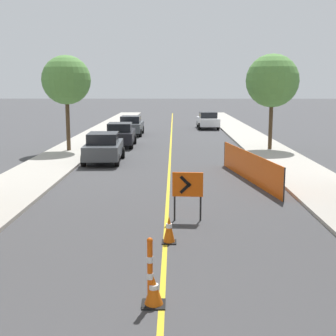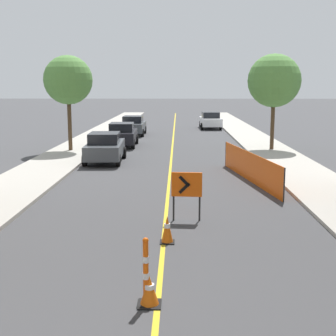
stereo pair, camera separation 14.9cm
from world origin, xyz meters
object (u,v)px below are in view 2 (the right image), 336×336
(parked_car_curb_far, at_px, (133,125))
(traffic_cone_fourth, at_px, (149,291))
(traffic_cone_fifth, at_px, (167,229))
(parked_car_curb_mid, at_px, (122,134))
(arrow_barricade_primary, at_px, (187,187))
(parked_car_curb_near, at_px, (105,147))
(street_tree_right_near, at_px, (274,81))
(parked_car_opposite_side, at_px, (210,120))
(delineator_post_rear, at_px, (146,276))
(street_tree_left_near, at_px, (68,80))

(parked_car_curb_far, bearing_deg, traffic_cone_fourth, -83.29)
(traffic_cone_fourth, height_order, traffic_cone_fifth, traffic_cone_fifth)
(parked_car_curb_mid, height_order, parked_car_curb_far, same)
(arrow_barricade_primary, relative_size, parked_car_curb_near, 0.34)
(parked_car_curb_far, distance_m, street_tree_right_near, 13.76)
(traffic_cone_fourth, bearing_deg, parked_car_curb_near, 101.55)
(parked_car_curb_far, bearing_deg, arrow_barricade_primary, -80.17)
(arrow_barricade_primary, xyz_separation_m, parked_car_opposite_side, (2.79, 30.65, -0.25))
(parked_car_curb_mid, xyz_separation_m, street_tree_right_near, (9.63, -2.07, 3.53))
(traffic_cone_fifth, relative_size, parked_car_opposite_side, 0.17)
(traffic_cone_fourth, relative_size, parked_car_curb_far, 0.13)
(arrow_barricade_primary, xyz_separation_m, parked_car_curb_near, (-4.16, 10.94, -0.25))
(parked_car_curb_near, bearing_deg, traffic_cone_fourth, -80.91)
(traffic_cone_fifth, relative_size, parked_car_curb_mid, 0.17)
(parked_car_curb_mid, xyz_separation_m, parked_car_opposite_side, (6.82, 13.14, 0.00))
(delineator_post_rear, xyz_separation_m, street_tree_left_near, (-6.02, 20.22, 3.78))
(street_tree_right_near, bearing_deg, parked_car_opposite_side, 100.46)
(arrow_barricade_primary, relative_size, parked_car_opposite_side, 0.34)
(street_tree_right_near, bearing_deg, parked_car_curb_near, -155.26)
(parked_car_opposite_side, bearing_deg, arrow_barricade_primary, -97.41)
(parked_car_curb_mid, bearing_deg, parked_car_curb_far, 87.53)
(traffic_cone_fifth, height_order, parked_car_curb_far, parked_car_curb_far)
(street_tree_left_near, bearing_deg, parked_car_curb_far, 73.74)
(traffic_cone_fifth, bearing_deg, delineator_post_rear, -95.12)
(traffic_cone_fifth, height_order, parked_car_opposite_side, parked_car_opposite_side)
(parked_car_opposite_side, relative_size, street_tree_right_near, 0.75)
(parked_car_opposite_side, bearing_deg, parked_car_curb_near, -111.64)
(traffic_cone_fifth, bearing_deg, parked_car_opposite_side, 84.18)
(traffic_cone_fifth, distance_m, street_tree_right_near, 18.94)
(parked_car_curb_far, xyz_separation_m, parked_car_opposite_side, (6.75, 5.95, 0.00))
(delineator_post_rear, xyz_separation_m, arrow_barricade_primary, (0.85, 5.56, 0.47))
(traffic_cone_fifth, distance_m, street_tree_left_near, 18.30)
(traffic_cone_fifth, bearing_deg, street_tree_right_near, 70.64)
(delineator_post_rear, distance_m, parked_car_curb_near, 16.83)
(street_tree_left_near, distance_m, street_tree_right_near, 12.50)
(traffic_cone_fourth, xyz_separation_m, parked_car_curb_near, (-3.37, 16.50, 0.52))
(traffic_cone_fifth, relative_size, street_tree_right_near, 0.12)
(delineator_post_rear, height_order, street_tree_left_near, street_tree_left_near)
(parked_car_curb_mid, distance_m, street_tree_left_near, 5.38)
(delineator_post_rear, bearing_deg, parked_car_curb_mid, 97.82)
(traffic_cone_fourth, height_order, parked_car_curb_far, parked_car_curb_far)
(parked_car_opposite_side, bearing_deg, street_tree_left_near, -123.38)
(delineator_post_rear, bearing_deg, traffic_cone_fifth, 84.88)
(parked_car_curb_mid, bearing_deg, parked_car_curb_near, -93.09)
(traffic_cone_fourth, height_order, street_tree_right_near, street_tree_right_near)
(arrow_barricade_primary, distance_m, parked_car_curb_near, 11.71)
(delineator_post_rear, relative_size, parked_car_curb_far, 0.30)
(parked_car_curb_far, relative_size, parked_car_opposite_side, 0.99)
(delineator_post_rear, distance_m, street_tree_left_near, 21.44)
(parked_car_curb_near, relative_size, street_tree_right_near, 0.75)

